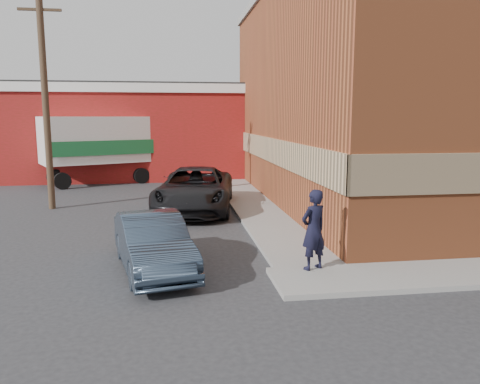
{
  "coord_description": "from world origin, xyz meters",
  "views": [
    {
      "loc": [
        -2.67,
        -10.51,
        3.67
      ],
      "look_at": [
        -0.86,
        1.82,
        1.67
      ],
      "focal_mm": 35.0,
      "sensor_mm": 36.0,
      "label": 1
    }
  ],
  "objects_px": {
    "man": "(314,230)",
    "sedan": "(153,243)",
    "suv_a": "(195,189)",
    "brick_building": "(427,94)",
    "box_truck": "(110,145)",
    "warehouse": "(118,131)",
    "utility_pole": "(45,89)"
  },
  "relations": [
    {
      "from": "man",
      "to": "sedan",
      "type": "bearing_deg",
      "value": -37.6
    },
    {
      "from": "man",
      "to": "suv_a",
      "type": "relative_size",
      "value": 0.31
    },
    {
      "from": "brick_building",
      "to": "box_truck",
      "type": "height_order",
      "value": "brick_building"
    },
    {
      "from": "warehouse",
      "to": "box_truck",
      "type": "xyz_separation_m",
      "value": [
        -0.02,
        -3.71,
        -0.68
      ]
    },
    {
      "from": "brick_building",
      "to": "sedan",
      "type": "height_order",
      "value": "brick_building"
    },
    {
      "from": "man",
      "to": "sedan",
      "type": "height_order",
      "value": "man"
    },
    {
      "from": "box_truck",
      "to": "suv_a",
      "type": "bearing_deg",
      "value": -87.14
    },
    {
      "from": "warehouse",
      "to": "sedan",
      "type": "xyz_separation_m",
      "value": [
        2.84,
        -19.44,
        -2.13
      ]
    },
    {
      "from": "warehouse",
      "to": "sedan",
      "type": "distance_m",
      "value": 19.76
    },
    {
      "from": "utility_pole",
      "to": "box_truck",
      "type": "relative_size",
      "value": 1.16
    },
    {
      "from": "man",
      "to": "box_truck",
      "type": "bearing_deg",
      "value": -93.58
    },
    {
      "from": "warehouse",
      "to": "utility_pole",
      "type": "xyz_separation_m",
      "value": [
        -1.5,
        -11.0,
        1.93
      ]
    },
    {
      "from": "man",
      "to": "suv_a",
      "type": "distance_m",
      "value": 8.36
    },
    {
      "from": "box_truck",
      "to": "warehouse",
      "type": "bearing_deg",
      "value": 66.15
    },
    {
      "from": "utility_pole",
      "to": "suv_a",
      "type": "relative_size",
      "value": 1.48
    },
    {
      "from": "brick_building",
      "to": "suv_a",
      "type": "relative_size",
      "value": 2.99
    },
    {
      "from": "warehouse",
      "to": "man",
      "type": "height_order",
      "value": "warehouse"
    },
    {
      "from": "man",
      "to": "sedan",
      "type": "distance_m",
      "value": 3.84
    },
    {
      "from": "brick_building",
      "to": "suv_a",
      "type": "xyz_separation_m",
      "value": [
        -10.28,
        -1.23,
        -3.84
      ]
    },
    {
      "from": "brick_building",
      "to": "warehouse",
      "type": "height_order",
      "value": "brick_building"
    },
    {
      "from": "warehouse",
      "to": "utility_pole",
      "type": "height_order",
      "value": "utility_pole"
    },
    {
      "from": "man",
      "to": "sedan",
      "type": "xyz_separation_m",
      "value": [
        -3.73,
        0.81,
        -0.39
      ]
    },
    {
      "from": "warehouse",
      "to": "brick_building",
      "type": "bearing_deg",
      "value": -37.2
    },
    {
      "from": "utility_pole",
      "to": "sedan",
      "type": "xyz_separation_m",
      "value": [
        4.34,
        -8.44,
        -4.07
      ]
    },
    {
      "from": "utility_pole",
      "to": "box_truck",
      "type": "xyz_separation_m",
      "value": [
        1.48,
        7.29,
        -2.62
      ]
    },
    {
      "from": "sedan",
      "to": "box_truck",
      "type": "xyz_separation_m",
      "value": [
        -2.86,
        15.72,
        1.45
      ]
    },
    {
      "from": "suv_a",
      "to": "utility_pole",
      "type": "bearing_deg",
      "value": 176.55
    },
    {
      "from": "sedan",
      "to": "box_truck",
      "type": "relative_size",
      "value": 0.53
    },
    {
      "from": "brick_building",
      "to": "warehouse",
      "type": "bearing_deg",
      "value": 142.8
    },
    {
      "from": "utility_pole",
      "to": "warehouse",
      "type": "bearing_deg",
      "value": 82.23
    },
    {
      "from": "suv_a",
      "to": "warehouse",
      "type": "bearing_deg",
      "value": 117.75
    },
    {
      "from": "suv_a",
      "to": "box_truck",
      "type": "height_order",
      "value": "box_truck"
    }
  ]
}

